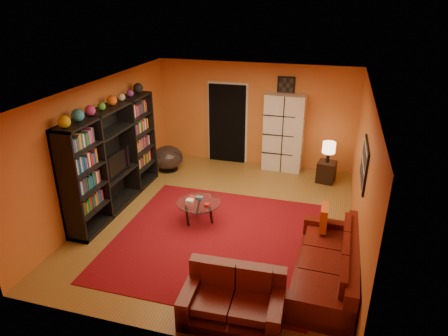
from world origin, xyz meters
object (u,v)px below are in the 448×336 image
(tv, at_px, (114,164))
(table_lamp, at_px, (329,148))
(entertainment_unit, at_px, (114,158))
(bowl_chair, at_px, (168,158))
(coffee_table, at_px, (199,204))
(side_table, at_px, (326,172))
(loveseat, at_px, (234,298))
(sofa, at_px, (331,266))
(storage_cabinet, at_px, (284,133))

(tv, bearing_deg, table_lamp, -59.55)
(entertainment_unit, relative_size, bowl_chair, 3.90)
(entertainment_unit, distance_m, bowl_chair, 2.10)
(bowl_chair, height_order, table_lamp, table_lamp)
(coffee_table, height_order, side_table, side_table)
(entertainment_unit, height_order, tv, entertainment_unit)
(entertainment_unit, distance_m, coffee_table, 2.00)
(table_lamp, bearing_deg, coffee_table, -132.06)
(side_table, bearing_deg, loveseat, -102.11)
(sofa, xyz_separation_m, coffee_table, (-2.54, 1.12, 0.10))
(tv, bearing_deg, storage_cabinet, -46.18)
(loveseat, distance_m, side_table, 4.87)
(entertainment_unit, height_order, loveseat, entertainment_unit)
(tv, bearing_deg, sofa, -105.81)
(side_table, bearing_deg, storage_cabinet, 157.54)
(bowl_chair, bearing_deg, loveseat, -56.93)
(sofa, distance_m, coffee_table, 2.77)
(entertainment_unit, height_order, bowl_chair, entertainment_unit)
(sofa, relative_size, table_lamp, 4.63)
(tv, height_order, sofa, tv)
(loveseat, distance_m, coffee_table, 2.56)
(loveseat, bearing_deg, tv, 50.60)
(tv, distance_m, storage_cabinet, 4.17)
(tv, height_order, storage_cabinet, storage_cabinet)
(storage_cabinet, xyz_separation_m, table_lamp, (1.12, -0.46, -0.11))
(entertainment_unit, height_order, sofa, entertainment_unit)
(loveseat, bearing_deg, table_lamp, -14.52)
(entertainment_unit, bearing_deg, side_table, 29.26)
(storage_cabinet, relative_size, table_lamp, 3.91)
(sofa, distance_m, storage_cabinet, 4.39)
(storage_cabinet, distance_m, side_table, 1.40)
(loveseat, bearing_deg, side_table, -14.52)
(coffee_table, bearing_deg, tv, 176.25)
(loveseat, bearing_deg, bowl_chair, 30.66)
(bowl_chair, bearing_deg, entertainment_unit, -98.75)
(coffee_table, distance_m, bowl_chair, 2.68)
(entertainment_unit, relative_size, loveseat, 2.15)
(sofa, bearing_deg, entertainment_unit, 165.12)
(table_lamp, bearing_deg, storage_cabinet, 157.54)
(sofa, height_order, loveseat, same)
(coffee_table, distance_m, side_table, 3.43)
(coffee_table, bearing_deg, storage_cabinet, 68.58)
(tv, height_order, bowl_chair, tv)
(loveseat, height_order, storage_cabinet, storage_cabinet)
(tv, relative_size, table_lamp, 1.78)
(entertainment_unit, xyz_separation_m, tv, (0.05, -0.09, -0.08))
(sofa, bearing_deg, loveseat, -137.12)
(storage_cabinet, bearing_deg, coffee_table, -109.39)
(coffee_table, relative_size, bowl_chair, 1.10)
(loveseat, relative_size, side_table, 2.79)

